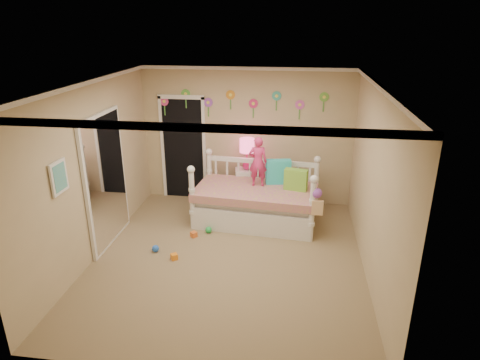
# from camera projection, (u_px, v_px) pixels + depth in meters

# --- Properties ---
(floor) EXTENTS (4.00, 4.50, 0.01)m
(floor) POSITION_uv_depth(u_px,v_px,m) (228.00, 258.00, 6.31)
(floor) COLOR #7F684C
(floor) RESTS_ON ground
(ceiling) EXTENTS (4.00, 4.50, 0.01)m
(ceiling) POSITION_uv_depth(u_px,v_px,m) (226.00, 84.00, 5.37)
(ceiling) COLOR white
(ceiling) RESTS_ON floor
(back_wall) EXTENTS (4.00, 0.01, 2.60)m
(back_wall) POSITION_uv_depth(u_px,v_px,m) (247.00, 137.00, 7.92)
(back_wall) COLOR tan
(back_wall) RESTS_ON floor
(left_wall) EXTENTS (0.01, 4.50, 2.60)m
(left_wall) POSITION_uv_depth(u_px,v_px,m) (93.00, 172.00, 6.09)
(left_wall) COLOR tan
(left_wall) RESTS_ON floor
(right_wall) EXTENTS (0.01, 4.50, 2.60)m
(right_wall) POSITION_uv_depth(u_px,v_px,m) (374.00, 185.00, 5.59)
(right_wall) COLOR tan
(right_wall) RESTS_ON floor
(crown_molding) EXTENTS (4.00, 4.50, 0.06)m
(crown_molding) POSITION_uv_depth(u_px,v_px,m) (226.00, 87.00, 5.39)
(crown_molding) COLOR white
(crown_molding) RESTS_ON ceiling
(daybed) EXTENTS (2.22, 1.33, 1.15)m
(daybed) POSITION_uv_depth(u_px,v_px,m) (256.00, 191.00, 7.27)
(daybed) COLOR white
(daybed) RESTS_ON floor
(pillow_turquoise) EXTENTS (0.46, 0.23, 0.44)m
(pillow_turquoise) POSITION_uv_depth(u_px,v_px,m) (278.00, 172.00, 7.39)
(pillow_turquoise) COLOR #27C6C3
(pillow_turquoise) RESTS_ON daybed
(pillow_lime) EXTENTS (0.41, 0.23, 0.37)m
(pillow_lime) POSITION_uv_depth(u_px,v_px,m) (296.00, 180.00, 7.11)
(pillow_lime) COLOR #7CC43B
(pillow_lime) RESTS_ON daybed
(child) EXTENTS (0.33, 0.23, 0.88)m
(child) POSITION_uv_depth(u_px,v_px,m) (258.00, 162.00, 7.21)
(child) COLOR #DF3274
(child) RESTS_ON daybed
(nightstand) EXTENTS (0.48, 0.40, 0.72)m
(nightstand) POSITION_uv_depth(u_px,v_px,m) (247.00, 187.00, 8.05)
(nightstand) COLOR white
(nightstand) RESTS_ON floor
(table_lamp) EXTENTS (0.27, 0.27, 0.60)m
(table_lamp) POSITION_uv_depth(u_px,v_px,m) (247.00, 149.00, 7.77)
(table_lamp) COLOR #EE1F77
(table_lamp) RESTS_ON nightstand
(closet_doorway) EXTENTS (0.90, 0.04, 2.07)m
(closet_doorway) POSITION_uv_depth(u_px,v_px,m) (183.00, 148.00, 8.16)
(closet_doorway) COLOR black
(closet_doorway) RESTS_ON back_wall
(flower_decals) EXTENTS (3.40, 0.02, 0.50)m
(flower_decals) POSITION_uv_depth(u_px,v_px,m) (242.00, 103.00, 7.69)
(flower_decals) COLOR #B2668C
(flower_decals) RESTS_ON back_wall
(mirror_closet) EXTENTS (0.07, 1.30, 2.10)m
(mirror_closet) POSITION_uv_depth(u_px,v_px,m) (106.00, 180.00, 6.46)
(mirror_closet) COLOR white
(mirror_closet) RESTS_ON left_wall
(wall_picture) EXTENTS (0.05, 0.34, 0.42)m
(wall_picture) POSITION_uv_depth(u_px,v_px,m) (59.00, 177.00, 5.17)
(wall_picture) COLOR white
(wall_picture) RESTS_ON left_wall
(hanging_bag) EXTENTS (0.20, 0.16, 0.36)m
(hanging_bag) POSITION_uv_depth(u_px,v_px,m) (316.00, 202.00, 6.53)
(hanging_bag) COLOR beige
(hanging_bag) RESTS_ON daybed
(toy_scatter) EXTENTS (1.16, 1.48, 0.11)m
(toy_scatter) POSITION_uv_depth(u_px,v_px,m) (184.00, 242.00, 6.65)
(toy_scatter) COLOR #996666
(toy_scatter) RESTS_ON floor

